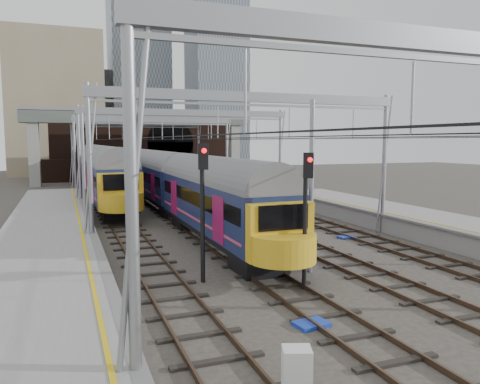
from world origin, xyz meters
name	(u,v)px	position (x,y,z in m)	size (l,w,h in m)	color
ground	(336,286)	(0.00, 0.00, 0.00)	(160.00, 160.00, 0.00)	#38332D
platform_left	(42,282)	(-10.18, 2.50, 0.55)	(4.32, 55.00, 1.12)	gray
tracks	(214,221)	(0.00, 15.00, 0.02)	(14.40, 80.00, 0.22)	#4C3828
overhead_line	(189,126)	(0.00, 21.49, 6.57)	(16.80, 80.00, 8.00)	gray
retaining_wall	(144,148)	(1.40, 51.93, 4.33)	(28.00, 2.75, 9.00)	black
overbridge	(140,126)	(0.00, 46.00, 7.27)	(28.00, 3.00, 9.25)	gray
city_skyline	(133,74)	(2.73, 70.48, 17.09)	(37.50, 27.50, 60.00)	tan
train_main	(144,172)	(-2.00, 30.99, 2.39)	(2.64, 61.09, 4.60)	black
train_second	(91,163)	(-6.00, 49.03, 2.56)	(2.92, 67.38, 4.98)	black
signal_near_left	(203,197)	(-4.51, 2.15, 3.29)	(0.41, 0.48, 5.27)	black
signal_near_centre	(306,204)	(-1.28, 0.09, 3.12)	(0.39, 0.47, 4.96)	black
relay_cabinet	(297,376)	(-5.04, -6.45, 0.59)	(0.59, 0.49, 1.17)	silver
equip_cover_a	(311,324)	(-2.75, -3.00, 0.06)	(0.97, 0.69, 0.11)	#1634AA
equip_cover_b	(291,230)	(3.33, 10.22, 0.05)	(0.92, 0.65, 0.11)	#1634AA
equip_cover_c	(347,237)	(5.23, 7.21, 0.05)	(0.91, 0.64, 0.11)	#1634AA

